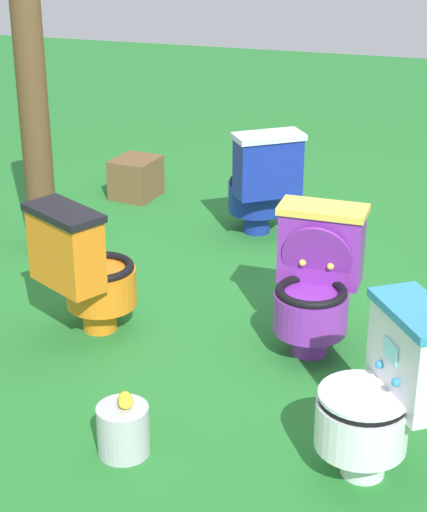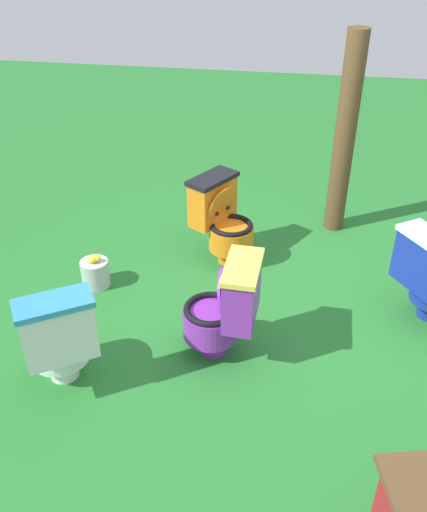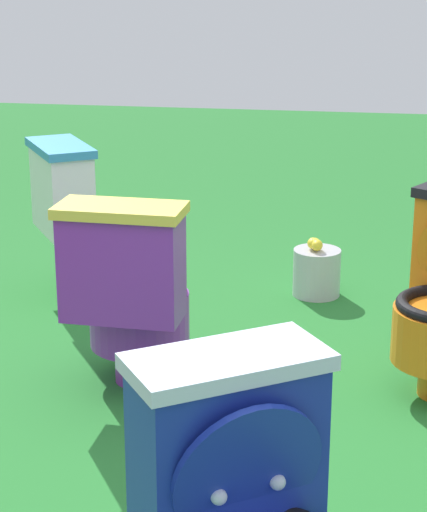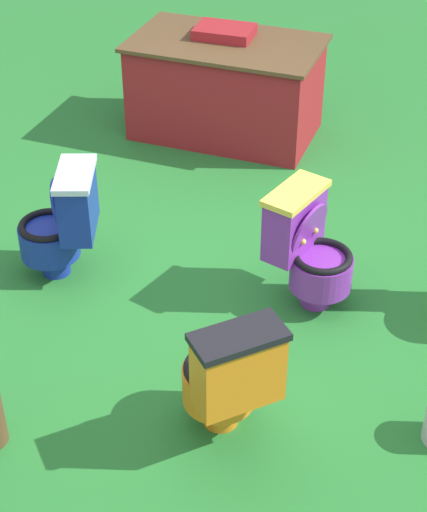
% 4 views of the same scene
% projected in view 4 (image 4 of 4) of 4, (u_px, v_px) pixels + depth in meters
% --- Properties ---
extents(ground, '(14.00, 14.00, 0.00)m').
position_uv_depth(ground, '(200.00, 288.00, 5.19)').
color(ground, '#26752D').
extents(toilet_purple, '(0.50, 0.44, 0.73)m').
position_uv_depth(toilet_purple, '(309.00, 248.00, 4.89)').
color(toilet_purple, purple).
rests_on(toilet_purple, ground).
extents(toilet_orange, '(0.63, 0.60, 0.73)m').
position_uv_depth(toilet_orange, '(228.00, 376.00, 4.03)').
color(toilet_orange, orange).
rests_on(toilet_orange, ground).
extents(toilet_blue, '(0.63, 0.61, 0.73)m').
position_uv_depth(toilet_blue, '(62.00, 222.00, 5.11)').
color(toilet_blue, '#192D9E').
rests_on(toilet_blue, ground).
extents(vendor_table, '(1.62, 1.19, 0.85)m').
position_uv_depth(vendor_table, '(226.00, 87.00, 6.64)').
color(vendor_table, maroon).
rests_on(vendor_table, ground).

